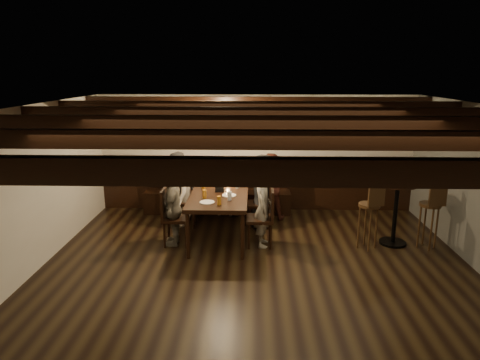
{
  "coord_description": "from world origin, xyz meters",
  "views": [
    {
      "loc": [
        -0.08,
        -5.26,
        2.86
      ],
      "look_at": [
        -0.28,
        1.3,
        1.18
      ],
      "focal_mm": 32.0,
      "sensor_mm": 36.0,
      "label": 1
    }
  ],
  "objects_px": {
    "person_bench_centre": "(224,185)",
    "high_top_table": "(396,204)",
    "chair_left_far": "(176,227)",
    "person_right_far": "(263,209)",
    "chair_left_near": "(184,210)",
    "person_right_near": "(262,191)",
    "bar_stool_right": "(428,225)",
    "person_left_near": "(182,192)",
    "chair_right_far": "(261,228)",
    "person_bench_left": "(178,185)",
    "person_bench_right": "(269,186)",
    "person_left_far": "(173,208)",
    "dining_table": "(220,194)",
    "chair_right_near": "(260,212)",
    "bar_stool_left": "(368,225)"
  },
  "relations": [
    {
      "from": "chair_left_near",
      "to": "chair_left_far",
      "type": "relative_size",
      "value": 1.02
    },
    {
      "from": "bar_stool_right",
      "to": "person_left_near",
      "type": "bearing_deg",
      "value": 155.23
    },
    {
      "from": "chair_left_far",
      "to": "person_right_far",
      "type": "bearing_deg",
      "value": 90.0
    },
    {
      "from": "chair_left_near",
      "to": "person_bench_centre",
      "type": "bearing_deg",
      "value": 129.78
    },
    {
      "from": "chair_right_near",
      "to": "person_right_near",
      "type": "distance_m",
      "value": 0.41
    },
    {
      "from": "chair_right_far",
      "to": "person_bench_right",
      "type": "xyz_separation_m",
      "value": [
        0.18,
        1.35,
        0.36
      ]
    },
    {
      "from": "person_right_far",
      "to": "person_left_near",
      "type": "bearing_deg",
      "value": 59.04
    },
    {
      "from": "person_left_far",
      "to": "person_bench_right",
      "type": "bearing_deg",
      "value": 129.29
    },
    {
      "from": "dining_table",
      "to": "chair_right_near",
      "type": "relative_size",
      "value": 2.36
    },
    {
      "from": "dining_table",
      "to": "high_top_table",
      "type": "height_order",
      "value": "high_top_table"
    },
    {
      "from": "person_bench_left",
      "to": "person_left_near",
      "type": "distance_m",
      "value": 0.47
    },
    {
      "from": "chair_left_near",
      "to": "chair_left_far",
      "type": "xyz_separation_m",
      "value": [
        -0.0,
        -0.9,
        -0.01
      ]
    },
    {
      "from": "person_right_far",
      "to": "bar_stool_right",
      "type": "relative_size",
      "value": 1.18
    },
    {
      "from": "person_left_near",
      "to": "person_right_far",
      "type": "bearing_deg",
      "value": 59.04
    },
    {
      "from": "chair_left_far",
      "to": "chair_right_far",
      "type": "relative_size",
      "value": 0.99
    },
    {
      "from": "person_bench_centre",
      "to": "high_top_table",
      "type": "relative_size",
      "value": 1.17
    },
    {
      "from": "person_right_near",
      "to": "person_bench_left",
      "type": "bearing_deg",
      "value": 74.74
    },
    {
      "from": "person_left_near",
      "to": "person_bench_right",
      "type": "bearing_deg",
      "value": 105.26
    },
    {
      "from": "chair_right_far",
      "to": "person_bench_centre",
      "type": "distance_m",
      "value": 1.7
    },
    {
      "from": "bar_stool_right",
      "to": "person_bench_right",
      "type": "bearing_deg",
      "value": 139.42
    },
    {
      "from": "person_bench_left",
      "to": "person_bench_centre",
      "type": "bearing_deg",
      "value": -170.54
    },
    {
      "from": "chair_right_far",
      "to": "person_bench_left",
      "type": "height_order",
      "value": "person_bench_left"
    },
    {
      "from": "chair_left_near",
      "to": "chair_right_far",
      "type": "bearing_deg",
      "value": 58.02
    },
    {
      "from": "dining_table",
      "to": "person_left_far",
      "type": "distance_m",
      "value": 0.88
    },
    {
      "from": "chair_left_far",
      "to": "person_left_far",
      "type": "xyz_separation_m",
      "value": [
        -0.03,
        0.0,
        0.35
      ]
    },
    {
      "from": "chair_right_near",
      "to": "bar_stool_right",
      "type": "height_order",
      "value": "bar_stool_right"
    },
    {
      "from": "dining_table",
      "to": "person_right_far",
      "type": "xyz_separation_m",
      "value": [
        0.75,
        -0.45,
        -0.11
      ]
    },
    {
      "from": "chair_left_far",
      "to": "person_bench_centre",
      "type": "distance_m",
      "value": 1.7
    },
    {
      "from": "person_right_near",
      "to": "high_top_table",
      "type": "bearing_deg",
      "value": -109.34
    },
    {
      "from": "person_left_near",
      "to": "chair_right_far",
      "type": "bearing_deg",
      "value": 58.53
    },
    {
      "from": "person_bench_right",
      "to": "person_left_far",
      "type": "height_order",
      "value": "person_bench_right"
    },
    {
      "from": "person_bench_right",
      "to": "person_right_far",
      "type": "bearing_deg",
      "value": 83.66
    },
    {
      "from": "person_bench_left",
      "to": "bar_stool_right",
      "type": "relative_size",
      "value": 1.23
    },
    {
      "from": "person_left_far",
      "to": "chair_right_far",
      "type": "bearing_deg",
      "value": 90.0
    },
    {
      "from": "person_bench_left",
      "to": "person_right_far",
      "type": "height_order",
      "value": "person_bench_left"
    },
    {
      "from": "person_right_near",
      "to": "high_top_table",
      "type": "height_order",
      "value": "person_right_near"
    },
    {
      "from": "person_bench_right",
      "to": "bar_stool_right",
      "type": "distance_m",
      "value": 2.93
    },
    {
      "from": "chair_left_near",
      "to": "person_bench_left",
      "type": "xyz_separation_m",
      "value": [
        -0.18,
        0.45,
        0.37
      ]
    },
    {
      "from": "person_right_far",
      "to": "bar_stool_right",
      "type": "xyz_separation_m",
      "value": [
        2.72,
        -0.04,
        -0.24
      ]
    },
    {
      "from": "person_bench_right",
      "to": "person_right_far",
      "type": "relative_size",
      "value": 1.03
    },
    {
      "from": "person_left_near",
      "to": "bar_stool_right",
      "type": "bearing_deg",
      "value": 77.52
    },
    {
      "from": "chair_right_far",
      "to": "high_top_table",
      "type": "relative_size",
      "value": 0.9
    },
    {
      "from": "dining_table",
      "to": "chair_left_near",
      "type": "height_order",
      "value": "chair_left_near"
    },
    {
      "from": "chair_right_near",
      "to": "person_bench_right",
      "type": "relative_size",
      "value": 0.7
    },
    {
      "from": "chair_left_near",
      "to": "high_top_table",
      "type": "bearing_deg",
      "value": 78.08
    },
    {
      "from": "person_bench_left",
      "to": "person_bench_right",
      "type": "height_order",
      "value": "person_bench_left"
    },
    {
      "from": "person_right_near",
      "to": "bar_stool_left",
      "type": "relative_size",
      "value": 1.27
    },
    {
      "from": "dining_table",
      "to": "person_left_far",
      "type": "bearing_deg",
      "value": -149.04
    },
    {
      "from": "person_bench_centre",
      "to": "person_left_near",
      "type": "relative_size",
      "value": 0.96
    },
    {
      "from": "bar_stool_right",
      "to": "high_top_table",
      "type": "bearing_deg",
      "value": 150.54
    }
  ]
}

